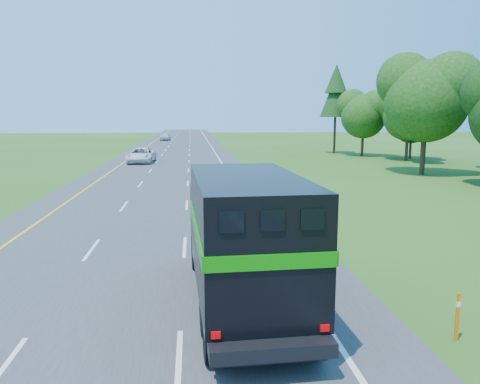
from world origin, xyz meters
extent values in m
cube|color=#38383A|center=(0.00, 50.00, 0.02)|extent=(15.00, 260.00, 0.04)
cube|color=yellow|center=(-5.50, 50.00, 0.04)|extent=(0.15, 260.00, 0.01)
cube|color=white|center=(5.50, 50.00, 0.04)|extent=(0.15, 260.00, 0.01)
cylinder|color=black|center=(2.31, 17.32, 0.62)|extent=(0.41, 1.17, 1.16)
cylinder|color=black|center=(4.52, 17.40, 0.62)|extent=(0.41, 1.17, 1.16)
cylinder|color=black|center=(2.51, 12.28, 0.62)|extent=(0.41, 1.17, 1.16)
cylinder|color=black|center=(4.71, 12.36, 0.62)|extent=(0.41, 1.17, 1.16)
cylinder|color=black|center=(2.56, 11.02, 0.62)|extent=(0.41, 1.17, 1.16)
cylinder|color=black|center=(4.76, 11.10, 0.62)|extent=(0.41, 1.17, 1.16)
cube|color=black|center=(3.55, 14.00, 0.74)|extent=(2.85, 8.50, 0.29)
cube|color=black|center=(3.42, 17.26, 1.89)|extent=(2.65, 1.99, 2.00)
cube|color=black|center=(3.38, 18.22, 2.41)|extent=(2.31, 0.15, 0.63)
cube|color=black|center=(3.58, 13.26, 2.34)|extent=(2.86, 6.19, 2.89)
cube|color=#098107|center=(3.70, 10.20, 2.48)|extent=(2.63, 0.14, 0.32)
cube|color=#098107|center=(2.24, 13.21, 2.48)|extent=(0.28, 6.09, 0.32)
cube|color=#098107|center=(4.91, 13.32, 2.48)|extent=(0.28, 6.09, 0.32)
cube|color=black|center=(2.91, 10.17, 3.31)|extent=(0.47, 0.06, 0.42)
cube|color=black|center=(3.70, 10.20, 3.31)|extent=(0.47, 0.06, 0.42)
cube|color=black|center=(4.48, 10.23, 3.31)|extent=(0.47, 0.06, 0.42)
cube|color=black|center=(3.69, 10.32, 0.36)|extent=(2.42, 0.22, 0.11)
cube|color=#B20505|center=(2.59, 10.16, 1.05)|extent=(0.19, 0.05, 0.15)
cube|color=#B20505|center=(4.80, 10.24, 1.05)|extent=(0.19, 0.05, 0.15)
imported|color=silver|center=(-3.50, 54.93, 0.87)|extent=(3.02, 6.09, 1.66)
imported|color=silver|center=(-3.38, 102.64, 0.83)|extent=(2.22, 4.76, 1.58)
cube|color=#FF640D|center=(8.34, 11.40, 0.60)|extent=(0.09, 0.04, 1.19)
cube|color=white|center=(8.34, 11.40, 0.92)|extent=(0.10, 0.05, 0.13)
camera|label=1|loc=(2.19, 1.61, 5.29)|focal=35.00mm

